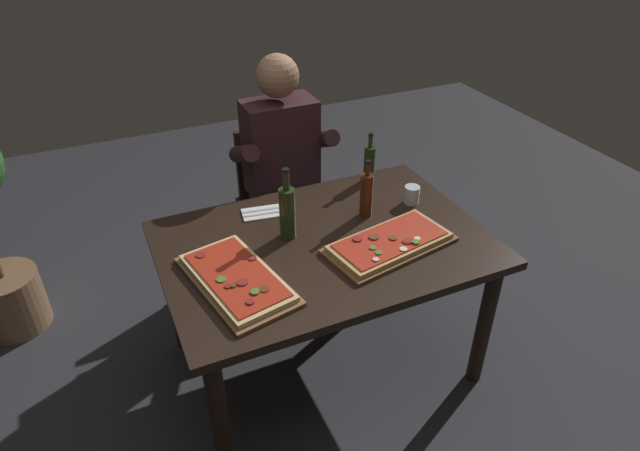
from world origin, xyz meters
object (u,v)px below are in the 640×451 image
pizza_rectangular_left (237,279)px  dining_table (325,258)px  oil_bottle_amber (366,194)px  seated_diner (284,165)px  pizza_rectangular_front (390,243)px  vinegar_bottle_green (369,163)px  tumbler_near_camera (412,196)px  wine_bottle_dark (287,211)px  diner_chair (278,196)px

pizza_rectangular_left → dining_table: bearing=15.2°
oil_bottle_amber → seated_diner: (-0.16, 0.62, -0.11)m
pizza_rectangular_front → oil_bottle_amber: (0.03, 0.27, 0.09)m
vinegar_bottle_green → tumbler_near_camera: bearing=-74.3°
pizza_rectangular_left → vinegar_bottle_green: 1.01m
vinegar_bottle_green → seated_diner: size_ratio=0.20×
wine_bottle_dark → pizza_rectangular_front: bearing=-34.7°
tumbler_near_camera → wine_bottle_dark: bearing=-178.1°
wine_bottle_dark → seated_diner: bearing=70.4°
vinegar_bottle_green → tumbler_near_camera: size_ratio=2.98×
dining_table → tumbler_near_camera: bearing=13.2°
wine_bottle_dark → tumbler_near_camera: (0.64, 0.02, -0.09)m
vinegar_bottle_green → oil_bottle_amber: bearing=-120.9°
tumbler_near_camera → diner_chair: size_ratio=0.10×
wine_bottle_dark → vinegar_bottle_green: bearing=28.3°
pizza_rectangular_front → vinegar_bottle_green: (0.20, 0.56, 0.08)m
dining_table → oil_bottle_amber: (0.26, 0.11, 0.21)m
pizza_rectangular_front → diner_chair: bearing=97.8°
pizza_rectangular_left → vinegar_bottle_green: size_ratio=2.24×
vinegar_bottle_green → tumbler_near_camera: 0.30m
pizza_rectangular_front → tumbler_near_camera: bearing=44.5°
pizza_rectangular_front → vinegar_bottle_green: vinegar_bottle_green is taller
oil_bottle_amber → tumbler_near_camera: oil_bottle_amber is taller
seated_diner → pizza_rectangular_front: bearing=-81.2°
oil_bottle_amber → dining_table: bearing=-156.5°
wine_bottle_dark → diner_chair: (0.23, 0.76, -0.38)m
vinegar_bottle_green → diner_chair: (-0.34, 0.45, -0.35)m
pizza_rectangular_left → wine_bottle_dark: size_ratio=1.76×
pizza_rectangular_front → diner_chair: diner_chair is taller
vinegar_bottle_green → dining_table: bearing=-137.1°
tumbler_near_camera → seated_diner: size_ratio=0.07×
diner_chair → dining_table: bearing=-96.4°
pizza_rectangular_left → tumbler_near_camera: bearing=14.1°
vinegar_bottle_green → seated_diner: bearing=135.5°
wine_bottle_dark → vinegar_bottle_green: (0.56, 0.30, -0.03)m
oil_bottle_amber → seated_diner: seated_diner is taller
pizza_rectangular_left → tumbler_near_camera: 0.97m
pizza_rectangular_left → seated_diner: 1.00m
oil_bottle_amber → tumbler_near_camera: size_ratio=3.21×
oil_bottle_amber → diner_chair: 0.84m
dining_table → diner_chair: diner_chair is taller
dining_table → seated_diner: seated_diner is taller
vinegar_bottle_green → diner_chair: 0.67m
pizza_rectangular_left → tumbler_near_camera: size_ratio=6.68×
wine_bottle_dark → pizza_rectangular_left: bearing=-144.2°
diner_chair → wine_bottle_dark: bearing=-106.7°
dining_table → seated_diner: 0.75m
dining_table → vinegar_bottle_green: (0.43, 0.40, 0.20)m
pizza_rectangular_left → vinegar_bottle_green: vinegar_bottle_green is taller
tumbler_near_camera → seated_diner: (-0.42, 0.61, -0.04)m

